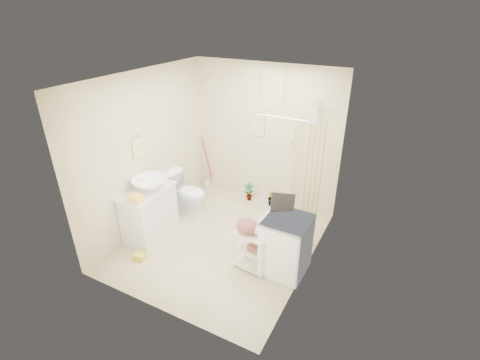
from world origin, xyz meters
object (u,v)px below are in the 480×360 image
object	(u,v)px
toilet	(187,192)
washing_machine	(286,245)
vanity	(149,212)
laundry_rack	(253,247)

from	to	relation	value
toilet	washing_machine	size ratio (longest dim) A/B	0.89
vanity	toilet	size ratio (longest dim) A/B	1.22
toilet	laundry_rack	world-z (taller)	toilet
washing_machine	laundry_rack	size ratio (longest dim) A/B	1.21
vanity	washing_machine	bearing A→B (deg)	2.34
toilet	laundry_rack	size ratio (longest dim) A/B	1.08
toilet	washing_machine	bearing A→B (deg)	-104.85
vanity	laundry_rack	size ratio (longest dim) A/B	1.31
toilet	laundry_rack	xyz separation A→B (m)	(1.74, -0.86, -0.03)
washing_machine	laundry_rack	distance (m)	0.48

